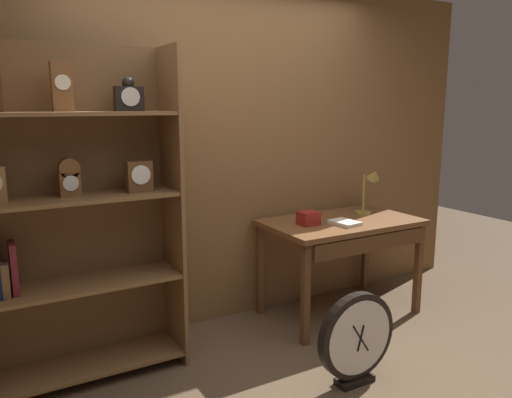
{
  "coord_description": "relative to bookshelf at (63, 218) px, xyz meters",
  "views": [
    {
      "loc": [
        -1.65,
        -2.0,
        1.67
      ],
      "look_at": [
        -0.12,
        0.67,
        1.08
      ],
      "focal_mm": 34.95,
      "sensor_mm": 36.0,
      "label": 1
    }
  ],
  "objects": [
    {
      "name": "back_wood_panel",
      "position": [
        1.22,
        0.37,
        0.29
      ],
      "size": [
        4.8,
        0.05,
        2.6
      ],
      "primitive_type": "cube",
      "color": "brown",
      "rests_on": "ground"
    },
    {
      "name": "toolbox_small",
      "position": [
        1.72,
        -0.06,
        -0.19
      ],
      "size": [
        0.15,
        0.12,
        0.1
      ],
      "primitive_type": "cube",
      "color": "maroon",
      "rests_on": "workbench"
    },
    {
      "name": "workbench",
      "position": [
        2.04,
        -0.08,
        -0.33
      ],
      "size": [
        1.2,
        0.72,
        0.77
      ],
      "color": "brown",
      "rests_on": "ground"
    },
    {
      "name": "desk_lamp",
      "position": [
        2.37,
        -0.0,
        -0.02
      ],
      "size": [
        0.19,
        0.19,
        0.39
      ],
      "color": "olive",
      "rests_on": "workbench"
    },
    {
      "name": "open_repair_manual",
      "position": [
        1.97,
        -0.18,
        -0.23
      ],
      "size": [
        0.19,
        0.24,
        0.02
      ],
      "primitive_type": "cube",
      "rotation": [
        0.0,
        0.0,
        0.12
      ],
      "color": "silver",
      "rests_on": "workbench"
    },
    {
      "name": "bookshelf",
      "position": [
        0.0,
        0.0,
        0.0
      ],
      "size": [
        1.27,
        0.38,
        2.02
      ],
      "color": "brown",
      "rests_on": "ground"
    },
    {
      "name": "round_clock_large",
      "position": [
        1.46,
        -0.92,
        -0.72
      ],
      "size": [
        0.54,
        0.11,
        0.58
      ],
      "color": "black",
      "rests_on": "ground"
    }
  ]
}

